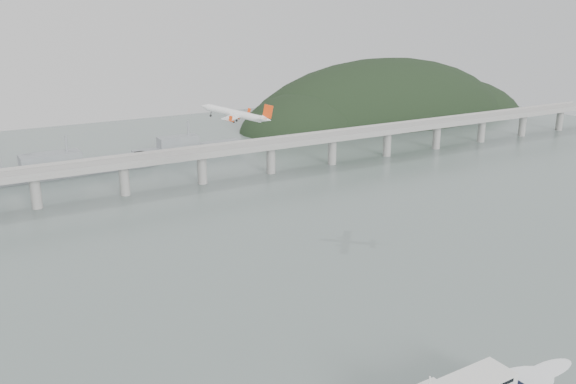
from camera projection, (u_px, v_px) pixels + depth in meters
ground at (365, 328)px, 216.61m from camera, size 900.00×900.00×0.00m
bridge at (170, 161)px, 376.54m from camera, size 800.00×22.00×23.90m
headland at (393, 135)px, 633.04m from camera, size 365.00×155.00×156.00m
airliner at (236, 114)px, 277.02m from camera, size 28.69×27.13×9.00m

